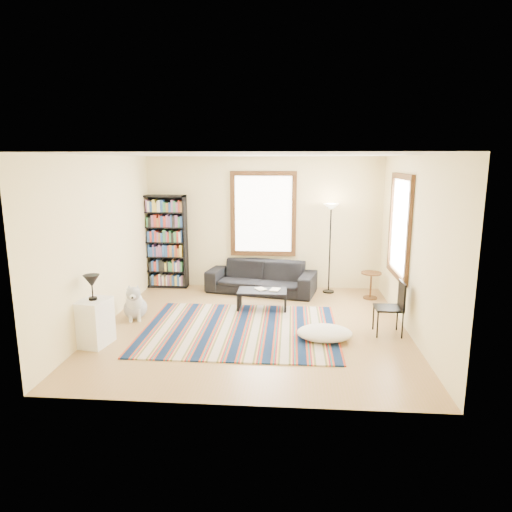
# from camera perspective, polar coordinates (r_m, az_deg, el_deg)

# --- Properties ---
(floor) EXTENTS (5.00, 5.00, 0.10)m
(floor) POSITION_cam_1_polar(r_m,az_deg,el_deg) (7.70, -0.29, -9.17)
(floor) COLOR #9D7248
(floor) RESTS_ON ground
(ceiling) EXTENTS (5.00, 5.00, 0.10)m
(ceiling) POSITION_cam_1_polar(r_m,az_deg,el_deg) (7.19, -0.32, 12.94)
(ceiling) COLOR white
(ceiling) RESTS_ON floor
(wall_back) EXTENTS (5.00, 0.10, 2.80)m
(wall_back) POSITION_cam_1_polar(r_m,az_deg,el_deg) (9.82, 0.94, 4.16)
(wall_back) COLOR beige
(wall_back) RESTS_ON floor
(wall_front) EXTENTS (5.00, 0.10, 2.80)m
(wall_front) POSITION_cam_1_polar(r_m,az_deg,el_deg) (4.84, -2.83, -3.91)
(wall_front) COLOR beige
(wall_front) RESTS_ON floor
(wall_left) EXTENTS (0.10, 5.00, 2.80)m
(wall_left) POSITION_cam_1_polar(r_m,az_deg,el_deg) (7.94, -18.99, 1.68)
(wall_left) COLOR beige
(wall_left) RESTS_ON floor
(wall_right) EXTENTS (0.10, 5.00, 2.80)m
(wall_right) POSITION_cam_1_polar(r_m,az_deg,el_deg) (7.54, 19.39, 1.14)
(wall_right) COLOR beige
(wall_right) RESTS_ON floor
(window_back) EXTENTS (1.20, 0.06, 1.60)m
(window_back) POSITION_cam_1_polar(r_m,az_deg,el_deg) (9.72, 0.91, 5.27)
(window_back) COLOR white
(window_back) RESTS_ON wall_back
(window_right) EXTENTS (0.06, 1.20, 1.60)m
(window_right) POSITION_cam_1_polar(r_m,az_deg,el_deg) (8.26, 17.55, 3.55)
(window_right) COLOR white
(window_right) RESTS_ON wall_right
(rug) EXTENTS (3.15, 2.52, 0.02)m
(rug) POSITION_cam_1_polar(r_m,az_deg,el_deg) (7.55, -1.99, -9.15)
(rug) COLOR #0B1D3B
(rug) RESTS_ON floor
(sofa) EXTENTS (2.36, 1.32, 0.65)m
(sofa) POSITION_cam_1_polar(r_m,az_deg,el_deg) (9.54, 0.67, -2.65)
(sofa) COLOR black
(sofa) RESTS_ON floor
(bookshelf) EXTENTS (0.90, 0.30, 2.00)m
(bookshelf) POSITION_cam_1_polar(r_m,az_deg,el_deg) (10.01, -11.20, 1.76)
(bookshelf) COLOR black
(bookshelf) RESTS_ON floor
(coffee_table) EXTENTS (1.01, 0.76, 0.36)m
(coffee_table) POSITION_cam_1_polar(r_m,az_deg,el_deg) (8.51, 0.79, -5.47)
(coffee_table) COLOR black
(coffee_table) RESTS_ON floor
(book_a) EXTENTS (0.27, 0.26, 0.02)m
(book_a) POSITION_cam_1_polar(r_m,az_deg,el_deg) (8.46, 0.12, -4.23)
(book_a) COLOR beige
(book_a) RESTS_ON coffee_table
(book_b) EXTENTS (0.22, 0.27, 0.02)m
(book_b) POSITION_cam_1_polar(r_m,az_deg,el_deg) (8.50, 1.83, -4.18)
(book_b) COLOR beige
(book_b) RESTS_ON coffee_table
(floor_cushion) EXTENTS (1.02, 0.89, 0.21)m
(floor_cushion) POSITION_cam_1_polar(r_m,az_deg,el_deg) (7.20, 8.57, -9.49)
(floor_cushion) COLOR silver
(floor_cushion) RESTS_ON floor
(floor_lamp) EXTENTS (0.34, 0.34, 1.86)m
(floor_lamp) POSITION_cam_1_polar(r_m,az_deg,el_deg) (9.52, 9.21, 0.89)
(floor_lamp) COLOR black
(floor_lamp) RESTS_ON floor
(side_table) EXTENTS (0.51, 0.51, 0.54)m
(side_table) POSITION_cam_1_polar(r_m,az_deg,el_deg) (9.39, 14.15, -3.60)
(side_table) COLOR #482912
(side_table) RESTS_ON floor
(folding_chair) EXTENTS (0.42, 0.40, 0.86)m
(folding_chair) POSITION_cam_1_polar(r_m,az_deg,el_deg) (7.54, 16.22, -6.27)
(folding_chair) COLOR black
(folding_chair) RESTS_ON floor
(white_cabinet) EXTENTS (0.46, 0.56, 0.70)m
(white_cabinet) POSITION_cam_1_polar(r_m,az_deg,el_deg) (7.27, -19.50, -7.83)
(white_cabinet) COLOR white
(white_cabinet) RESTS_ON floor
(table_lamp) EXTENTS (0.28, 0.28, 0.38)m
(table_lamp) POSITION_cam_1_polar(r_m,az_deg,el_deg) (7.11, -19.80, -3.72)
(table_lamp) COLOR black
(table_lamp) RESTS_ON white_cabinet
(dog) EXTENTS (0.58, 0.71, 0.62)m
(dog) POSITION_cam_1_polar(r_m,az_deg,el_deg) (8.26, -14.88, -5.48)
(dog) COLOR silver
(dog) RESTS_ON floor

